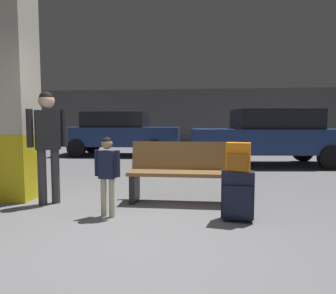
# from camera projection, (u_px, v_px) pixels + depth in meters

# --- Properties ---
(ground_plane) EXTENTS (18.00, 18.00, 0.10)m
(ground_plane) POSITION_uv_depth(u_px,v_px,m) (172.00, 177.00, 6.93)
(ground_plane) COLOR slate
(garage_back_wall) EXTENTS (18.00, 0.12, 2.80)m
(garage_back_wall) POSITION_uv_depth(u_px,v_px,m) (189.00, 117.00, 15.58)
(garage_back_wall) COLOR #565658
(garage_back_wall) RESTS_ON ground_plane
(structural_pillar) EXTENTS (0.57, 0.57, 3.20)m
(structural_pillar) POSITION_uv_depth(u_px,v_px,m) (14.00, 95.00, 4.68)
(structural_pillar) COLOR yellow
(structural_pillar) RESTS_ON ground_plane
(bench) EXTENTS (1.60, 0.54, 0.89)m
(bench) POSITION_uv_depth(u_px,v_px,m) (183.00, 172.00, 4.58)
(bench) COLOR brown
(bench) RESTS_ON ground_plane
(suitcase) EXTENTS (0.40, 0.26, 0.60)m
(suitcase) POSITION_uv_depth(u_px,v_px,m) (237.00, 195.00, 3.69)
(suitcase) COLOR #191E33
(suitcase) RESTS_ON ground_plane
(backpack_bright) EXTENTS (0.31, 0.23, 0.34)m
(backpack_bright) POSITION_uv_depth(u_px,v_px,m) (238.00, 157.00, 3.66)
(backpack_bright) COLOR orange
(backpack_bright) RESTS_ON suitcase
(child) EXTENTS (0.34, 0.22, 1.00)m
(child) POSITION_uv_depth(u_px,v_px,m) (107.00, 168.00, 3.83)
(child) COLOR beige
(child) RESTS_ON ground_plane
(adult) EXTENTS (0.46, 0.37, 1.62)m
(adult) POSITION_uv_depth(u_px,v_px,m) (48.00, 135.00, 4.41)
(adult) COLOR #38383D
(adult) RESTS_ON ground_plane
(parked_car_far) EXTENTS (4.16, 1.91, 1.51)m
(parked_car_far) POSITION_uv_depth(u_px,v_px,m) (119.00, 132.00, 10.85)
(parked_car_far) COLOR navy
(parked_car_far) RESTS_ON ground_plane
(parked_car_near) EXTENTS (4.26, 2.13, 1.51)m
(parked_car_near) POSITION_uv_depth(u_px,v_px,m) (270.00, 136.00, 8.41)
(parked_car_near) COLOR navy
(parked_car_near) RESTS_ON ground_plane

